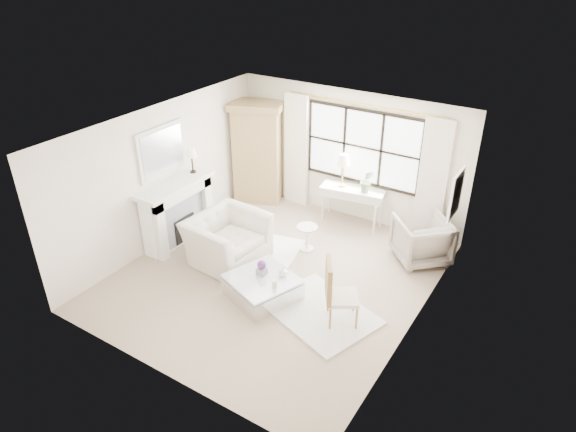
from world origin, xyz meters
name	(u,v)px	position (x,y,z in m)	size (l,w,h in m)	color
floor	(276,276)	(0.00, 0.00, 0.00)	(5.50, 5.50, 0.00)	tan
ceiling	(273,130)	(0.00, 0.00, 2.70)	(5.50, 5.50, 0.00)	white
wall_back	(349,155)	(0.00, 2.75, 1.35)	(5.00, 5.00, 0.00)	white
wall_front	(153,296)	(0.00, -2.75, 1.35)	(5.00, 5.00, 0.00)	white
wall_left	(164,175)	(-2.50, 0.00, 1.35)	(5.50, 5.50, 0.00)	silver
wall_right	(421,253)	(2.50, 0.00, 1.35)	(5.50, 5.50, 0.00)	silver
window_pane	(363,147)	(0.30, 2.73, 1.60)	(2.40, 0.02, 1.50)	silver
window_frame	(362,147)	(0.30, 2.72, 1.60)	(2.50, 0.04, 1.50)	black
curtain_rod	(365,105)	(0.30, 2.67, 2.47)	(0.04, 0.04, 3.30)	#B18B3D
curtain_left	(296,150)	(-1.20, 2.65, 1.24)	(0.55, 0.10, 2.47)	white
curtain_right	(432,182)	(1.80, 2.65, 1.24)	(0.55, 0.10, 2.47)	beige
fireplace	(176,211)	(-2.27, 0.00, 0.65)	(0.58, 1.66, 1.26)	white
mirror_frame	(162,151)	(-2.47, 0.00, 1.84)	(0.05, 1.15, 0.95)	silver
mirror_glass	(163,151)	(-2.44, 0.00, 1.84)	(0.02, 1.00, 0.80)	silver
art_frame	(456,195)	(2.47, 1.70, 1.55)	(0.04, 0.62, 0.82)	white
art_canvas	(455,194)	(2.45, 1.70, 1.55)	(0.01, 0.52, 0.72)	beige
mantel_lamp	(191,153)	(-2.27, 0.55, 1.65)	(0.22, 0.22, 0.51)	black
armoire	(258,152)	(-2.00, 2.34, 1.14)	(1.29, 1.04, 2.24)	tan
console_table	(352,206)	(0.28, 2.43, 0.40)	(1.36, 0.65, 0.80)	silver
console_lamp	(343,161)	(0.04, 2.42, 1.36)	(0.28, 0.28, 0.69)	#A87F3A
orchid_plant	(367,181)	(0.58, 2.42, 1.04)	(0.26, 0.21, 0.48)	#60774F
side_table	(307,235)	(0.03, 1.05, 0.33)	(0.40, 0.40, 0.51)	white
rug_left	(257,248)	(-0.80, 0.57, 0.01)	(1.59, 1.12, 0.03)	white
rug_right	(320,312)	(1.17, -0.47, 0.02)	(1.70, 1.27, 0.03)	silver
club_armchair	(227,239)	(-1.04, -0.02, 0.43)	(1.34, 1.17, 0.87)	beige
wingback_chair	(422,240)	(1.97, 1.87, 0.42)	(0.90, 0.92, 0.84)	gray
french_chair	(341,305)	(1.52, -0.47, 0.31)	(0.67, 0.66, 1.08)	#A67B45
coffee_table	(263,288)	(0.15, -0.61, 0.18)	(1.28, 1.28, 0.38)	silver
planter_box	(262,271)	(0.08, -0.52, 0.44)	(0.15, 0.15, 0.11)	gray
planter_flowers	(262,265)	(0.08, -0.52, 0.57)	(0.15, 0.15, 0.15)	#5C2C70
pillar_candle	(274,284)	(0.45, -0.71, 0.44)	(0.08, 0.08, 0.12)	beige
coffee_vase	(283,272)	(0.40, -0.37, 0.46)	(0.15, 0.15, 0.15)	white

